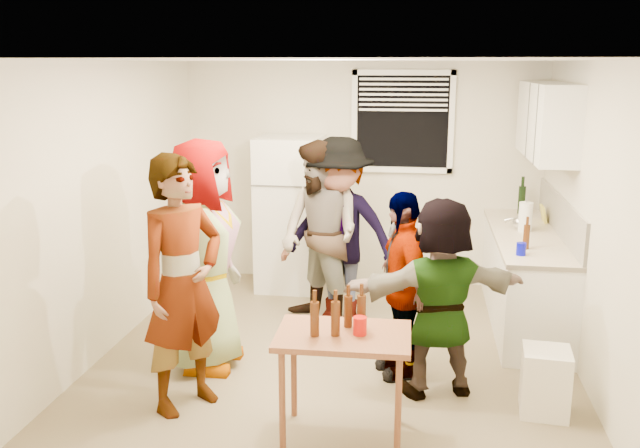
% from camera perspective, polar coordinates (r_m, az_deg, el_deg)
% --- Properties ---
extents(room, '(4.00, 4.50, 2.50)m').
position_cam_1_polar(room, '(5.92, 1.25, -11.35)').
color(room, beige).
rests_on(room, ground).
extents(window, '(1.12, 0.10, 1.06)m').
position_cam_1_polar(window, '(7.57, 6.96, 8.54)').
color(window, white).
rests_on(window, room).
extents(refrigerator, '(0.70, 0.70, 1.70)m').
position_cam_1_polar(refrigerator, '(7.53, -2.50, 0.90)').
color(refrigerator, white).
rests_on(refrigerator, ground).
extents(counter_lower, '(0.60, 2.20, 0.86)m').
position_cam_1_polar(counter_lower, '(6.87, 16.82, -4.53)').
color(counter_lower, white).
rests_on(counter_lower, ground).
extents(countertop, '(0.64, 2.22, 0.04)m').
position_cam_1_polar(countertop, '(6.75, 17.07, -0.89)').
color(countertop, beige).
rests_on(countertop, counter_lower).
extents(backsplash, '(0.03, 2.20, 0.36)m').
position_cam_1_polar(backsplash, '(6.76, 19.58, 0.67)').
color(backsplash, beige).
rests_on(backsplash, countertop).
extents(upper_cabinets, '(0.34, 1.60, 0.70)m').
position_cam_1_polar(upper_cabinets, '(6.80, 18.55, 8.26)').
color(upper_cabinets, white).
rests_on(upper_cabinets, room).
extents(kettle, '(0.27, 0.25, 0.18)m').
position_cam_1_polar(kettle, '(6.86, 16.52, -0.45)').
color(kettle, silver).
rests_on(kettle, countertop).
extents(paper_towel, '(0.13, 0.13, 0.28)m').
position_cam_1_polar(paper_towel, '(6.81, 16.84, -0.58)').
color(paper_towel, white).
rests_on(paper_towel, countertop).
extents(wine_bottle, '(0.08, 0.08, 0.30)m').
position_cam_1_polar(wine_bottle, '(7.60, 16.55, 0.86)').
color(wine_bottle, black).
rests_on(wine_bottle, countertop).
extents(beer_bottle_counter, '(0.06, 0.06, 0.21)m').
position_cam_1_polar(beer_bottle_counter, '(6.17, 16.92, -2.01)').
color(beer_bottle_counter, '#47230C').
rests_on(beer_bottle_counter, countertop).
extents(blue_cup, '(0.08, 0.08, 0.11)m').
position_cam_1_polar(blue_cup, '(5.95, 16.54, -2.53)').
color(blue_cup, '#0507AF').
rests_on(blue_cup, countertop).
extents(picture_frame, '(0.02, 0.20, 0.17)m').
position_cam_1_polar(picture_frame, '(7.25, 18.30, 0.82)').
color(picture_frame, gold).
rests_on(picture_frame, countertop).
extents(trash_bin, '(0.36, 0.36, 0.49)m').
position_cam_1_polar(trash_bin, '(5.25, 18.44, -12.43)').
color(trash_bin, white).
rests_on(trash_bin, ground).
extents(serving_table, '(0.90, 0.61, 0.75)m').
position_cam_1_polar(serving_table, '(4.85, 1.91, -17.35)').
color(serving_table, brown).
rests_on(serving_table, ground).
extents(beer_bottle_table, '(0.06, 0.06, 0.22)m').
position_cam_1_polar(beer_bottle_table, '(4.62, 2.37, -8.63)').
color(beer_bottle_table, '#47230C').
rests_on(beer_bottle_table, serving_table).
extents(red_cup, '(0.09, 0.09, 0.12)m').
position_cam_1_polar(red_cup, '(4.50, 3.37, -9.26)').
color(red_cup, red).
rests_on(red_cup, serving_table).
extents(guest_grey, '(1.94, 1.01, 0.61)m').
position_cam_1_polar(guest_grey, '(5.91, -9.39, -11.58)').
color(guest_grey, '#999999').
rests_on(guest_grey, ground).
extents(guest_stripe, '(1.94, 1.61, 0.45)m').
position_cam_1_polar(guest_stripe, '(5.31, -11.01, -14.68)').
color(guest_stripe, '#141933').
rests_on(guest_stripe, ground).
extents(guest_back_left, '(1.84, 1.91, 0.68)m').
position_cam_1_polar(guest_back_left, '(6.66, 0.04, -8.45)').
color(guest_back_left, brown).
rests_on(guest_back_left, ground).
extents(guest_back_right, '(1.52, 2.02, 0.67)m').
position_cam_1_polar(guest_back_right, '(6.73, 1.57, -8.20)').
color(guest_back_right, '#39393E').
rests_on(guest_back_right, ground).
extents(guest_black, '(1.73, 1.35, 0.37)m').
position_cam_1_polar(guest_black, '(5.73, 6.70, -12.29)').
color(guest_black, black).
rests_on(guest_black, ground).
extents(guest_orange, '(1.84, 1.91, 0.45)m').
position_cam_1_polar(guest_orange, '(5.48, 9.75, -13.69)').
color(guest_orange, '#DB8C45').
rests_on(guest_orange, ground).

